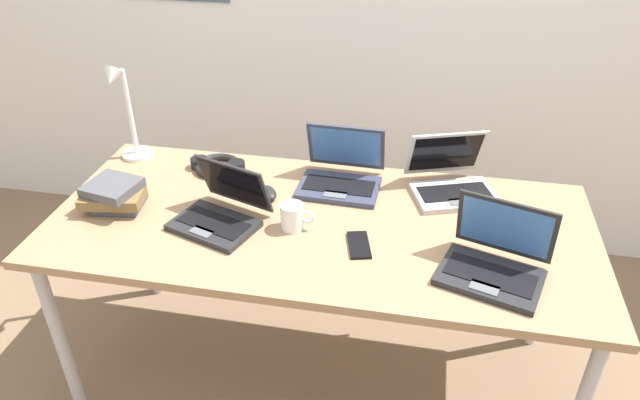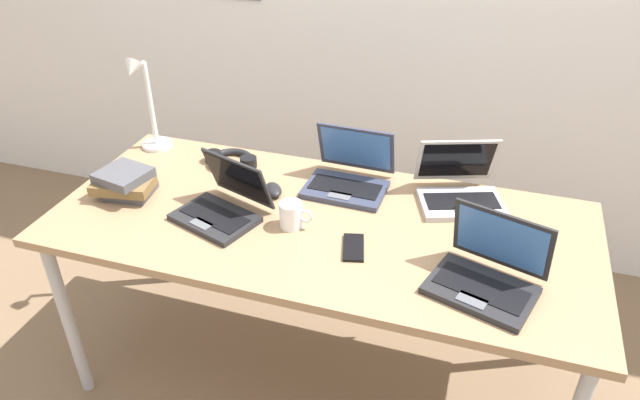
{
  "view_description": "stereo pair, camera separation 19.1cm",
  "coord_description": "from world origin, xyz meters",
  "px_view_note": "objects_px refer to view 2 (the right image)",
  "views": [
    {
      "loc": [
        0.31,
        -1.58,
        1.84
      ],
      "look_at": [
        0.0,
        0.0,
        0.82
      ],
      "focal_mm": 32.92,
      "sensor_mm": 36.0,
      "label": 1
    },
    {
      "loc": [
        0.49,
        -1.54,
        1.84
      ],
      "look_at": [
        0.0,
        0.0,
        0.82
      ],
      "focal_mm": 32.92,
      "sensor_mm": 36.0,
      "label": 2
    }
  ],
  "objects_px": {
    "laptop_back_left": "(460,190)",
    "coffee_mug": "(292,215)",
    "laptop_far_corner": "(348,176)",
    "headphones": "(231,160)",
    "book_stack": "(125,183)",
    "laptop_front_right": "(487,274)",
    "laptop_near_mouse": "(222,206)",
    "desk_lamp": "(145,105)",
    "computer_mouse": "(273,190)",
    "cell_phone": "(353,248)"
  },
  "relations": [
    {
      "from": "laptop_front_right",
      "to": "cell_phone",
      "type": "xyz_separation_m",
      "value": [
        -0.4,
        0.06,
        -0.04
      ]
    },
    {
      "from": "laptop_near_mouse",
      "to": "laptop_front_right",
      "type": "bearing_deg",
      "value": -6.62
    },
    {
      "from": "laptop_front_right",
      "to": "laptop_back_left",
      "type": "height_order",
      "value": "laptop_front_right"
    },
    {
      "from": "laptop_front_right",
      "to": "computer_mouse",
      "type": "xyz_separation_m",
      "value": [
        -0.76,
        0.28,
        -0.03
      ]
    },
    {
      "from": "laptop_far_corner",
      "to": "desk_lamp",
      "type": "bearing_deg",
      "value": 177.46
    },
    {
      "from": "laptop_far_corner",
      "to": "cell_phone",
      "type": "relative_size",
      "value": 2.16
    },
    {
      "from": "laptop_far_corner",
      "to": "book_stack",
      "type": "distance_m",
      "value": 0.79
    },
    {
      "from": "laptop_far_corner",
      "to": "coffee_mug",
      "type": "relative_size",
      "value": 2.6
    },
    {
      "from": "headphones",
      "to": "coffee_mug",
      "type": "height_order",
      "value": "coffee_mug"
    },
    {
      "from": "laptop_near_mouse",
      "to": "book_stack",
      "type": "xyz_separation_m",
      "value": [
        -0.38,
        0.02,
        0.01
      ]
    },
    {
      "from": "laptop_near_mouse",
      "to": "laptop_back_left",
      "type": "bearing_deg",
      "value": 24.69
    },
    {
      "from": "laptop_near_mouse",
      "to": "laptop_far_corner",
      "type": "xyz_separation_m",
      "value": [
        0.35,
        0.31,
        0.0
      ]
    },
    {
      "from": "laptop_front_right",
      "to": "headphones",
      "type": "distance_m",
      "value": 1.09
    },
    {
      "from": "laptop_back_left",
      "to": "computer_mouse",
      "type": "relative_size",
      "value": 3.67
    },
    {
      "from": "laptop_front_right",
      "to": "computer_mouse",
      "type": "relative_size",
      "value": 3.59
    },
    {
      "from": "desk_lamp",
      "to": "laptop_back_left",
      "type": "height_order",
      "value": "desk_lamp"
    },
    {
      "from": "desk_lamp",
      "to": "laptop_front_right",
      "type": "bearing_deg",
      "value": -18.47
    },
    {
      "from": "coffee_mug",
      "to": "laptop_front_right",
      "type": "bearing_deg",
      "value": -10.39
    },
    {
      "from": "laptop_front_right",
      "to": "desk_lamp",
      "type": "bearing_deg",
      "value": 161.53
    },
    {
      "from": "desk_lamp",
      "to": "laptop_near_mouse",
      "type": "xyz_separation_m",
      "value": [
        0.48,
        -0.35,
        -0.16
      ]
    },
    {
      "from": "headphones",
      "to": "coffee_mug",
      "type": "xyz_separation_m",
      "value": [
        0.37,
        -0.33,
        0.03
      ]
    },
    {
      "from": "cell_phone",
      "to": "coffee_mug",
      "type": "bearing_deg",
      "value": 151.23
    },
    {
      "from": "desk_lamp",
      "to": "headphones",
      "type": "height_order",
      "value": "desk_lamp"
    },
    {
      "from": "desk_lamp",
      "to": "cell_phone",
      "type": "distance_m",
      "value": 1.04
    },
    {
      "from": "desk_lamp",
      "to": "cell_phone",
      "type": "height_order",
      "value": "desk_lamp"
    },
    {
      "from": "book_stack",
      "to": "coffee_mug",
      "type": "distance_m",
      "value": 0.62
    },
    {
      "from": "laptop_far_corner",
      "to": "coffee_mug",
      "type": "xyz_separation_m",
      "value": [
        -0.11,
        -0.3,
        0.0
      ]
    },
    {
      "from": "laptop_far_corner",
      "to": "cell_phone",
      "type": "height_order",
      "value": "laptop_far_corner"
    },
    {
      "from": "computer_mouse",
      "to": "cell_phone",
      "type": "relative_size",
      "value": 0.71
    },
    {
      "from": "laptop_front_right",
      "to": "computer_mouse",
      "type": "height_order",
      "value": "laptop_front_right"
    },
    {
      "from": "headphones",
      "to": "coffee_mug",
      "type": "bearing_deg",
      "value": -41.28
    },
    {
      "from": "desk_lamp",
      "to": "laptop_far_corner",
      "type": "xyz_separation_m",
      "value": [
        0.83,
        -0.04,
        -0.15
      ]
    },
    {
      "from": "desk_lamp",
      "to": "laptop_far_corner",
      "type": "bearing_deg",
      "value": -2.54
    },
    {
      "from": "desk_lamp",
      "to": "coffee_mug",
      "type": "relative_size",
      "value": 3.54
    },
    {
      "from": "desk_lamp",
      "to": "computer_mouse",
      "type": "height_order",
      "value": "desk_lamp"
    },
    {
      "from": "book_stack",
      "to": "coffee_mug",
      "type": "height_order",
      "value": "book_stack"
    },
    {
      "from": "laptop_front_right",
      "to": "laptop_near_mouse",
      "type": "xyz_separation_m",
      "value": [
        -0.87,
        0.1,
        -0.0
      ]
    },
    {
      "from": "laptop_back_left",
      "to": "coffee_mug",
      "type": "distance_m",
      "value": 0.6
    },
    {
      "from": "laptop_front_right",
      "to": "laptop_near_mouse",
      "type": "height_order",
      "value": "laptop_front_right"
    },
    {
      "from": "laptop_near_mouse",
      "to": "laptop_far_corner",
      "type": "bearing_deg",
      "value": 41.75
    },
    {
      "from": "desk_lamp",
      "to": "book_stack",
      "type": "xyz_separation_m",
      "value": [
        0.1,
        -0.33,
        -0.15
      ]
    },
    {
      "from": "computer_mouse",
      "to": "laptop_near_mouse",
      "type": "bearing_deg",
      "value": -155.25
    },
    {
      "from": "book_stack",
      "to": "coffee_mug",
      "type": "relative_size",
      "value": 1.96
    },
    {
      "from": "desk_lamp",
      "to": "laptop_near_mouse",
      "type": "relative_size",
      "value": 1.21
    },
    {
      "from": "cell_phone",
      "to": "headphones",
      "type": "xyz_separation_m",
      "value": [
        -0.6,
        0.38,
        0.01
      ]
    },
    {
      "from": "cell_phone",
      "to": "book_stack",
      "type": "height_order",
      "value": "book_stack"
    },
    {
      "from": "laptop_back_left",
      "to": "coffee_mug",
      "type": "height_order",
      "value": "laptop_back_left"
    },
    {
      "from": "laptop_front_right",
      "to": "laptop_back_left",
      "type": "bearing_deg",
      "value": 105.65
    },
    {
      "from": "headphones",
      "to": "book_stack",
      "type": "distance_m",
      "value": 0.41
    },
    {
      "from": "coffee_mug",
      "to": "book_stack",
      "type": "bearing_deg",
      "value": 179.79
    }
  ]
}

